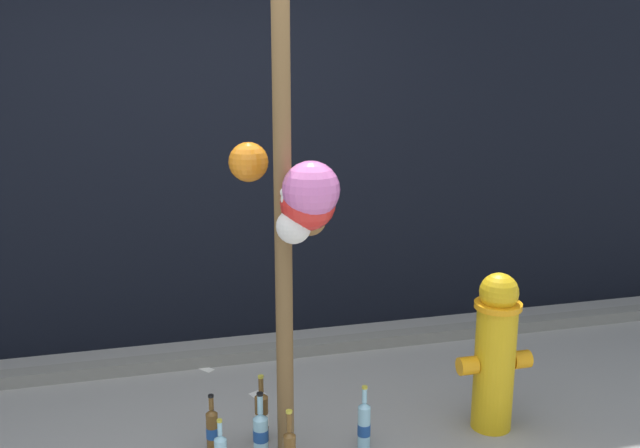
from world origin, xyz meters
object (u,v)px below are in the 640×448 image
Objects in this scene: memorial_post at (292,133)px; bottle_1 at (262,416)px; fire_hydrant at (495,351)px; bottle_4 at (261,434)px; bottle_0 at (364,424)px; bottle_2 at (212,430)px.

memorial_post is 8.30× the size of bottle_1.
bottle_4 is (-1.25, 0.01, -0.31)m from fire_hydrant.
bottle_0 is 0.96× the size of bottle_4.
memorial_post is at bearing -173.75° from bottle_0.
bottle_1 is (-0.49, 0.19, 0.02)m from bottle_0.
bottle_1 is at bearing 78.49° from bottle_4.
memorial_post is 3.53× the size of fire_hydrant.
bottle_4 is (-0.03, -0.15, -0.01)m from bottle_1.
fire_hydrant is 2.35× the size of bottle_1.
fire_hydrant reaches higher than bottle_4.
memorial_post is 9.05× the size of bottle_0.
bottle_1 is 1.04× the size of bottle_4.
bottle_2 is at bearing -170.79° from bottle_1.
bottle_2 is at bearing 169.16° from bottle_0.
fire_hydrant is at bearing 3.17° from memorial_post.
bottle_2 is at bearing 175.20° from fire_hydrant.
bottle_1 is 0.16m from bottle_4.
bottle_4 is (0.23, -0.11, 0.01)m from bottle_2.
bottle_1 is (-1.21, 0.17, -0.30)m from fire_hydrant.
bottle_4 is at bearing -25.94° from bottle_2.
fire_hydrant reaches higher than bottle_2.
bottle_2 is at bearing 154.06° from bottle_4.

